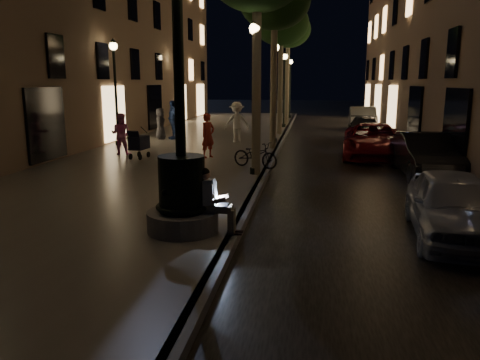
% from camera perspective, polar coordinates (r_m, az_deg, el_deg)
% --- Properties ---
extents(ground, '(120.00, 120.00, 0.00)m').
position_cam_1_polar(ground, '(21.85, 4.72, 3.72)').
color(ground, black).
rests_on(ground, ground).
extents(cobble_lane, '(6.00, 45.00, 0.02)m').
position_cam_1_polar(cobble_lane, '(21.86, 12.61, 3.51)').
color(cobble_lane, black).
rests_on(cobble_lane, ground).
extents(promenade, '(8.00, 45.00, 0.20)m').
position_cam_1_polar(promenade, '(22.46, -5.54, 4.19)').
color(promenade, slate).
rests_on(promenade, ground).
extents(curb_strip, '(0.25, 45.00, 0.20)m').
position_cam_1_polar(curb_strip, '(21.84, 4.73, 3.98)').
color(curb_strip, '#59595B').
rests_on(curb_strip, ground).
extents(fountain_lamppost, '(1.40, 1.40, 5.21)m').
position_cam_1_polar(fountain_lamppost, '(9.12, -7.11, -0.09)').
color(fountain_lamppost, '#59595B').
rests_on(fountain_lamppost, promenade).
extents(seated_man_laptop, '(0.91, 0.31, 1.28)m').
position_cam_1_polar(seated_man_laptop, '(9.05, -3.33, -2.24)').
color(seated_man_laptop, gray).
rests_on(seated_man_laptop, promenade).
extents(tree_second, '(3.00, 3.00, 7.40)m').
position_cam_1_polar(tree_second, '(20.90, 4.25, 20.79)').
color(tree_second, '#6B604C').
rests_on(tree_second, promenade).
extents(tree_third, '(3.00, 3.00, 7.20)m').
position_cam_1_polar(tree_third, '(26.81, 5.06, 18.38)').
color(tree_third, '#6B604C').
rests_on(tree_third, promenade).
extents(tree_far, '(3.00, 3.00, 7.50)m').
position_cam_1_polar(tree_far, '(32.79, 5.91, 17.68)').
color(tree_far, '#6B604C').
rests_on(tree_far, promenade).
extents(lamp_curb_a, '(0.36, 0.36, 4.81)m').
position_cam_1_polar(lamp_curb_a, '(14.69, 1.82, 12.46)').
color(lamp_curb_a, black).
rests_on(lamp_curb_a, promenade).
extents(lamp_curb_b, '(0.36, 0.36, 4.81)m').
position_cam_1_polar(lamp_curb_b, '(22.65, 4.27, 12.23)').
color(lamp_curb_b, black).
rests_on(lamp_curb_b, promenade).
extents(lamp_curb_c, '(0.36, 0.36, 4.81)m').
position_cam_1_polar(lamp_curb_c, '(30.63, 5.44, 12.11)').
color(lamp_curb_c, black).
rests_on(lamp_curb_c, promenade).
extents(lamp_curb_d, '(0.36, 0.36, 4.81)m').
position_cam_1_polar(lamp_curb_d, '(38.62, 6.12, 12.04)').
color(lamp_curb_d, black).
rests_on(lamp_curb_d, promenade).
extents(lamp_left_b, '(0.36, 0.36, 4.81)m').
position_cam_1_polar(lamp_left_b, '(22.40, -15.00, 11.87)').
color(lamp_left_b, black).
rests_on(lamp_left_b, promenade).
extents(lamp_left_c, '(0.36, 0.36, 4.81)m').
position_cam_1_polar(lamp_left_c, '(31.83, -7.72, 12.05)').
color(lamp_left_c, black).
rests_on(lamp_left_c, promenade).
extents(stroller, '(0.60, 1.20, 1.21)m').
position_cam_1_polar(stroller, '(18.29, -12.22, 4.45)').
color(stroller, black).
rests_on(stroller, promenade).
extents(car_front, '(1.97, 4.09, 1.35)m').
position_cam_1_polar(car_front, '(10.24, 24.59, -2.86)').
color(car_front, '#ACAEB4').
rests_on(car_front, ground).
extents(car_second, '(1.62, 4.41, 1.44)m').
position_cam_1_polar(car_second, '(16.58, 21.63, 2.84)').
color(car_second, black).
rests_on(car_second, ground).
extents(car_third, '(2.76, 5.27, 1.42)m').
position_cam_1_polar(car_third, '(20.00, 15.92, 4.60)').
color(car_third, maroon).
rests_on(car_third, ground).
extents(car_rear, '(2.10, 4.42, 1.24)m').
position_cam_1_polar(car_rear, '(25.86, 14.92, 6.02)').
color(car_rear, '#303135').
rests_on(car_rear, ground).
extents(car_fifth, '(1.81, 4.66, 1.51)m').
position_cam_1_polar(car_fifth, '(31.34, 14.70, 7.24)').
color(car_fifth, '#959691').
rests_on(car_fifth, ground).
extents(pedestrian_red, '(0.70, 0.75, 1.71)m').
position_cam_1_polar(pedestrian_red, '(18.12, -3.93, 5.43)').
color(pedestrian_red, '#B43024').
rests_on(pedestrian_red, promenade).
extents(pedestrian_pink, '(0.82, 0.65, 1.66)m').
position_cam_1_polar(pedestrian_pink, '(19.49, -14.31, 5.47)').
color(pedestrian_pink, pink).
rests_on(pedestrian_pink, promenade).
extents(pedestrian_white, '(1.41, 1.05, 1.94)m').
position_cam_1_polar(pedestrian_white, '(22.86, -0.40, 7.08)').
color(pedestrian_white, white).
rests_on(pedestrian_white, promenade).
extents(pedestrian_blue, '(1.09, 1.20, 1.96)m').
position_cam_1_polar(pedestrian_blue, '(24.30, -8.16, 7.27)').
color(pedestrian_blue, '#284492').
rests_on(pedestrian_blue, promenade).
extents(pedestrian_dark, '(0.62, 0.85, 1.59)m').
position_cam_1_polar(pedestrian_dark, '(24.38, -9.68, 6.80)').
color(pedestrian_dark, '#2E2E33').
rests_on(pedestrian_dark, promenade).
extents(bicycle, '(1.78, 1.23, 0.89)m').
position_cam_1_polar(bicycle, '(16.00, 1.88, 3.10)').
color(bicycle, black).
rests_on(bicycle, promenade).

